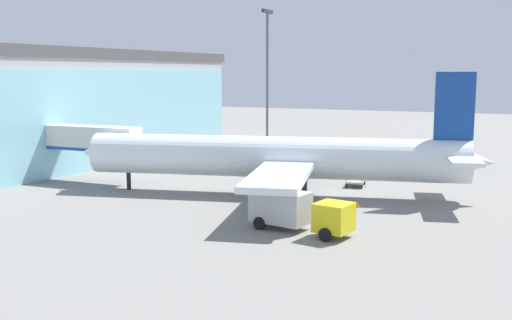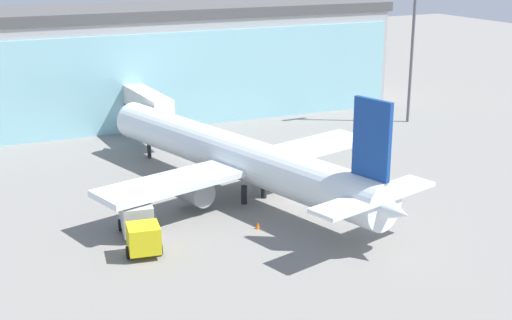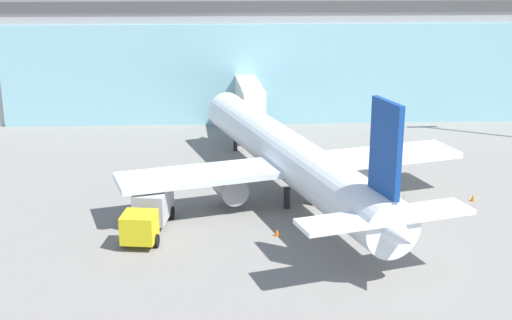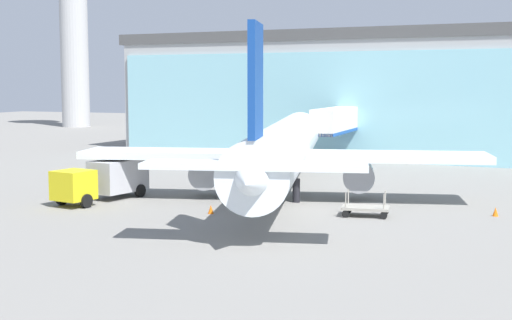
{
  "view_description": "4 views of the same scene",
  "coord_description": "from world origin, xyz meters",
  "px_view_note": "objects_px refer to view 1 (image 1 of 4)",
  "views": [
    {
      "loc": [
        -50.77,
        -16.11,
        10.86
      ],
      "look_at": [
        -4.86,
        4.88,
        3.47
      ],
      "focal_mm": 42.0,
      "sensor_mm": 36.0,
      "label": 1
    },
    {
      "loc": [
        -27.3,
        -49.11,
        21.29
      ],
      "look_at": [
        -0.96,
        2.83,
        3.23
      ],
      "focal_mm": 50.0,
      "sensor_mm": 36.0,
      "label": 2
    },
    {
      "loc": [
        -10.1,
        -49.5,
        19.56
      ],
      "look_at": [
        -4.71,
        5.95,
        2.58
      ],
      "focal_mm": 50.0,
      "sensor_mm": 36.0,
      "label": 3
    },
    {
      "loc": [
        14.05,
        -43.01,
        8.0
      ],
      "look_at": [
        -4.96,
        5.7,
        2.32
      ],
      "focal_mm": 50.0,
      "sensor_mm": 36.0,
      "label": 4
    }
  ],
  "objects_px": {
    "airplane": "(281,158)",
    "jet_bridge": "(83,139)",
    "safety_cone_nose": "(358,204)",
    "safety_cone_wingtip": "(348,170)",
    "apron_light_mast": "(267,68)",
    "baggage_cart": "(356,181)",
    "catering_truck": "(297,210)"
  },
  "relations": [
    {
      "from": "apron_light_mast",
      "to": "baggage_cart",
      "type": "xyz_separation_m",
      "value": [
        -22.65,
        -19.19,
        -11.02
      ]
    },
    {
      "from": "apron_light_mast",
      "to": "safety_cone_wingtip",
      "type": "bearing_deg",
      "value": -133.24
    },
    {
      "from": "catering_truck",
      "to": "safety_cone_wingtip",
      "type": "xyz_separation_m",
      "value": [
        25.2,
        3.55,
        -1.19
      ]
    },
    {
      "from": "jet_bridge",
      "to": "catering_truck",
      "type": "xyz_separation_m",
      "value": [
        -9.38,
        -26.44,
        -2.75
      ]
    },
    {
      "from": "jet_bridge",
      "to": "catering_truck",
      "type": "bearing_deg",
      "value": 159.62
    },
    {
      "from": "apron_light_mast",
      "to": "safety_cone_wingtip",
      "type": "distance_m",
      "value": 25.07
    },
    {
      "from": "airplane",
      "to": "catering_truck",
      "type": "distance_m",
      "value": 12.43
    },
    {
      "from": "catering_truck",
      "to": "airplane",
      "type": "bearing_deg",
      "value": 128.09
    },
    {
      "from": "apron_light_mast",
      "to": "catering_truck",
      "type": "xyz_separation_m",
      "value": [
        -40.55,
        -19.88,
        -10.06
      ]
    },
    {
      "from": "baggage_cart",
      "to": "apron_light_mast",
      "type": "bearing_deg",
      "value": 32.61
    },
    {
      "from": "apron_light_mast",
      "to": "baggage_cart",
      "type": "height_order",
      "value": "apron_light_mast"
    },
    {
      "from": "catering_truck",
      "to": "safety_cone_wingtip",
      "type": "relative_size",
      "value": 13.78
    },
    {
      "from": "airplane",
      "to": "baggage_cart",
      "type": "height_order",
      "value": "airplane"
    },
    {
      "from": "jet_bridge",
      "to": "airplane",
      "type": "bearing_deg",
      "value": -176.67
    },
    {
      "from": "apron_light_mast",
      "to": "jet_bridge",
      "type": "bearing_deg",
      "value": 168.11
    },
    {
      "from": "safety_cone_nose",
      "to": "safety_cone_wingtip",
      "type": "distance_m",
      "value": 17.22
    },
    {
      "from": "jet_bridge",
      "to": "airplane",
      "type": "distance_m",
      "value": 20.83
    },
    {
      "from": "safety_cone_nose",
      "to": "safety_cone_wingtip",
      "type": "xyz_separation_m",
      "value": [
        16.33,
        5.47,
        0.0
      ]
    },
    {
      "from": "jet_bridge",
      "to": "safety_cone_nose",
      "type": "distance_m",
      "value": 28.63
    },
    {
      "from": "catering_truck",
      "to": "safety_cone_wingtip",
      "type": "distance_m",
      "value": 25.47
    },
    {
      "from": "apron_light_mast",
      "to": "safety_cone_nose",
      "type": "xyz_separation_m",
      "value": [
        -31.68,
        -21.79,
        -11.25
      ]
    },
    {
      "from": "jet_bridge",
      "to": "baggage_cart",
      "type": "xyz_separation_m",
      "value": [
        8.53,
        -25.75,
        -3.72
      ]
    },
    {
      "from": "airplane",
      "to": "safety_cone_nose",
      "type": "xyz_separation_m",
      "value": [
        -2.03,
        -7.6,
        -3.1
      ]
    },
    {
      "from": "apron_light_mast",
      "to": "safety_cone_nose",
      "type": "relative_size",
      "value": 35.5
    },
    {
      "from": "catering_truck",
      "to": "baggage_cart",
      "type": "bearing_deg",
      "value": 102.74
    },
    {
      "from": "catering_truck",
      "to": "jet_bridge",
      "type": "bearing_deg",
      "value": 171.02
    },
    {
      "from": "apron_light_mast",
      "to": "airplane",
      "type": "xyz_separation_m",
      "value": [
        -29.65,
        -14.19,
        -8.15
      ]
    },
    {
      "from": "airplane",
      "to": "safety_cone_wingtip",
      "type": "bearing_deg",
      "value": -112.33
    },
    {
      "from": "jet_bridge",
      "to": "airplane",
      "type": "height_order",
      "value": "airplane"
    },
    {
      "from": "baggage_cart",
      "to": "safety_cone_wingtip",
      "type": "bearing_deg",
      "value": 13.76
    },
    {
      "from": "airplane",
      "to": "jet_bridge",
      "type": "bearing_deg",
      "value": -9.67
    },
    {
      "from": "jet_bridge",
      "to": "safety_cone_wingtip",
      "type": "distance_m",
      "value": 28.1
    }
  ]
}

